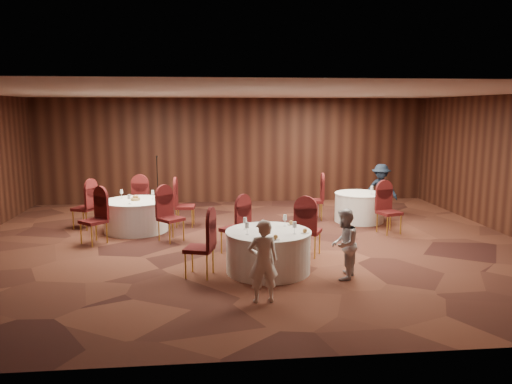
{
  "coord_description": "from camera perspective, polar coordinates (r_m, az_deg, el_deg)",
  "views": [
    {
      "loc": [
        -0.87,
        -10.34,
        2.88
      ],
      "look_at": [
        0.2,
        0.2,
        1.1
      ],
      "focal_mm": 35.0,
      "sensor_mm": 36.0,
      "label": 1
    }
  ],
  "objects": [
    {
      "name": "ground",
      "position": [
        10.77,
        -0.96,
        -5.98
      ],
      "size": [
        12.0,
        12.0,
        0.0
      ],
      "primitive_type": "plane",
      "color": "black",
      "rests_on": "ground"
    },
    {
      "name": "room_shell",
      "position": [
        10.41,
        -0.99,
        4.5
      ],
      "size": [
        12.0,
        12.0,
        12.0
      ],
      "color": "silver",
      "rests_on": "ground"
    },
    {
      "name": "table_main",
      "position": [
        8.92,
        1.41,
        -6.76
      ],
      "size": [
        1.52,
        1.52,
        0.74
      ],
      "color": "silver",
      "rests_on": "ground"
    },
    {
      "name": "table_left",
      "position": [
        12.15,
        -13.55,
        -2.62
      ],
      "size": [
        1.52,
        1.52,
        0.74
      ],
      "color": "silver",
      "rests_on": "ground"
    },
    {
      "name": "table_right",
      "position": [
        13.09,
        11.71,
        -1.69
      ],
      "size": [
        1.27,
        1.27,
        0.74
      ],
      "color": "silver",
      "rests_on": "ground"
    },
    {
      "name": "chairs_main",
      "position": [
        9.51,
        -0.76,
        -4.95
      ],
      "size": [
        2.8,
        2.03,
        1.0
      ],
      "color": "#43100D",
      "rests_on": "ground"
    },
    {
      "name": "chairs_left",
      "position": [
        12.12,
        -13.55,
        -2.06
      ],
      "size": [
        3.04,
        2.94,
        1.0
      ],
      "color": "#43100D",
      "rests_on": "ground"
    },
    {
      "name": "chairs_right",
      "position": [
        12.52,
        10.61,
        -1.58
      ],
      "size": [
        2.04,
        2.27,
        1.0
      ],
      "color": "#43100D",
      "rests_on": "ground"
    },
    {
      "name": "tabletop_main",
      "position": [
        8.73,
        2.49,
        -3.96
      ],
      "size": [
        1.12,
        1.16,
        0.22
      ],
      "color": "silver",
      "rests_on": "table_main"
    },
    {
      "name": "tabletop_left",
      "position": [
        12.07,
        -13.65,
        -0.56
      ],
      "size": [
        0.84,
        0.82,
        0.22
      ],
      "color": "silver",
      "rests_on": "table_left"
    },
    {
      "name": "tabletop_right",
      "position": [
        12.89,
        13.11,
        0.44
      ],
      "size": [
        0.08,
        0.08,
        0.22
      ],
      "color": "silver",
      "rests_on": "table_right"
    },
    {
      "name": "mic_stand",
      "position": [
        14.28,
        -11.15,
        -0.4
      ],
      "size": [
        0.24,
        0.24,
        1.58
      ],
      "color": "black",
      "rests_on": "ground"
    },
    {
      "name": "woman_a",
      "position": [
        7.49,
        0.8,
        -7.92
      ],
      "size": [
        0.49,
        0.35,
        1.27
      ],
      "primitive_type": "imported",
      "rotation": [
        0.0,
        0.0,
        3.25
      ],
      "color": "silver",
      "rests_on": "ground"
    },
    {
      "name": "woman_b",
      "position": [
        8.63,
        10.02,
        -5.88
      ],
      "size": [
        0.68,
        0.73,
        1.21
      ],
      "primitive_type": "imported",
      "rotation": [
        0.0,
        0.0,
        4.23
      ],
      "color": "silver",
      "rests_on": "ground"
    },
    {
      "name": "man_c",
      "position": [
        14.0,
        14.07,
        0.27
      ],
      "size": [
        1.04,
        0.89,
        1.39
      ],
      "primitive_type": "imported",
      "rotation": [
        0.0,
        0.0,
        5.77
      ],
      "color": "black",
      "rests_on": "ground"
    }
  ]
}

